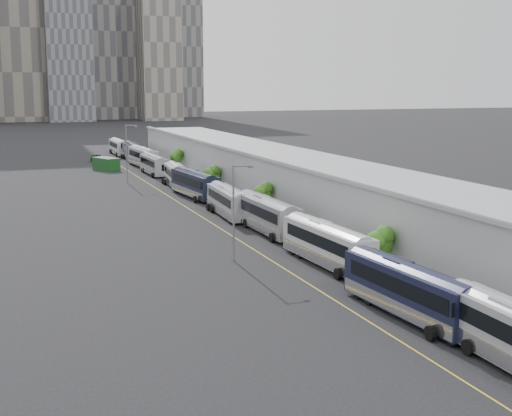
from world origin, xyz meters
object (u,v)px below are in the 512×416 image
bus_1 (409,295)px  bus_5 (195,186)px  bus_2 (327,248)px  street_lamp_near (235,206)px  bus_9 (132,153)px  shipping_container (106,164)px  suv (97,158)px  bus_4 (229,204)px  bus_6 (177,178)px  bus_8 (143,159)px  street_lamp_far (127,150)px  bus_10 (119,148)px  bus_3 (267,218)px  bus_7 (154,166)px

bus_1 → bus_5: bus_5 is taller
bus_2 → street_lamp_near: bearing=146.5°
bus_9 → shipping_container: (-7.98, -16.34, -0.42)m
bus_5 → suv: (-6.74, 54.75, -0.93)m
bus_4 → bus_6: bearing=92.6°
bus_9 → suv: size_ratio=2.51×
bus_8 → street_lamp_far: 23.81m
bus_4 → bus_10: bus_4 is taller
bus_6 → bus_8: bearing=94.4°
bus_10 → bus_5: bearing=-90.4°
suv → bus_4: bearing=-81.4°
bus_3 → bus_9: 82.25m
bus_3 → suv: 82.36m
bus_5 → street_lamp_near: size_ratio=1.51×
bus_3 → bus_2: bearing=-91.4°
street_lamp_far → bus_8: bearing=72.6°
bus_7 → bus_9: 26.36m
bus_2 → bus_5: bearing=88.3°
bus_1 → bus_8: 99.74m
bus_8 → shipping_container: bus_8 is taller
bus_8 → bus_6: bearing=-94.7°
bus_7 → suv: bus_7 is taller
bus_10 → shipping_container: size_ratio=2.07×
bus_9 → bus_10: (-0.58, 13.63, -0.10)m
bus_10 → suv: size_ratio=2.34×
bus_5 → shipping_container: size_ratio=2.27×
street_lamp_far → bus_9: bearing=78.7°
bus_6 → bus_10: bus_10 is taller
bus_4 → street_lamp_near: bearing=-103.5°
bus_8 → bus_5: bearing=-94.5°
bus_7 → bus_8: size_ratio=0.91×
bus_1 → bus_7: size_ratio=1.08×
bus_5 → bus_8: 41.60m
bus_5 → bus_10: bearing=84.7°
bus_7 → bus_10: bearing=88.3°
bus_10 → bus_6: bearing=-90.3°
bus_3 → street_lamp_near: street_lamp_near is taller
bus_7 → street_lamp_far: street_lamp_far is taller
bus_8 → street_lamp_far: street_lamp_far is taller
shipping_container → suv: 16.11m
bus_9 → shipping_container: bearing=-112.9°
bus_2 → bus_5: bus_5 is taller
bus_1 → bus_5: size_ratio=0.97×
bus_7 → shipping_container: (-7.22, 10.01, -0.30)m
bus_7 → bus_3: bearing=-90.5°
bus_7 → suv: bearing=103.1°
bus_5 → shipping_container: (-7.20, 38.66, -0.45)m
bus_7 → street_lamp_near: (-6.66, -67.08, 3.72)m
bus_1 → bus_8: size_ratio=0.98×
bus_2 → bus_7: bus_2 is taller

